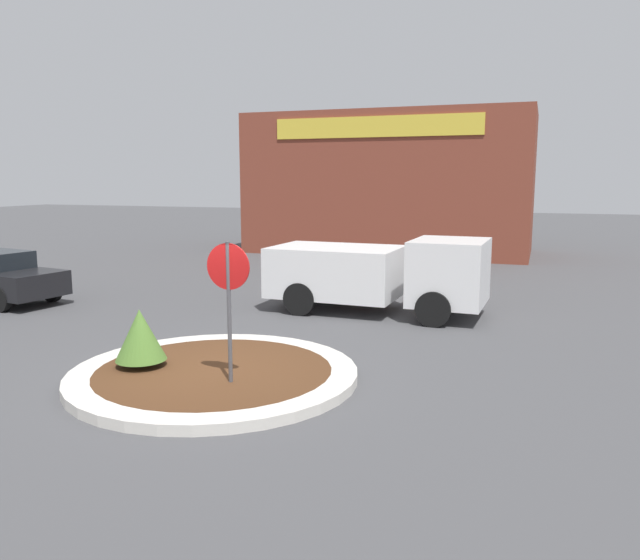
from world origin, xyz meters
name	(u,v)px	position (x,y,z in m)	size (l,w,h in m)	color
ground_plane	(215,379)	(0.00, 0.00, 0.00)	(120.00, 120.00, 0.00)	#474749
traffic_island	(214,374)	(0.00, 0.00, 0.09)	(5.15, 5.15, 0.18)	beige
stop_sign	(229,288)	(0.61, -0.52, 1.78)	(0.77, 0.07, 2.55)	#4C4C51
island_shrub	(140,335)	(-1.34, -0.28, 0.77)	(0.92, 0.92, 1.06)	brown
utility_truck	(378,272)	(1.35, 6.46, 1.09)	(5.75, 2.54, 2.03)	white
storefront_building	(390,184)	(-1.69, 20.56, 3.31)	(13.27, 6.07, 6.61)	brown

